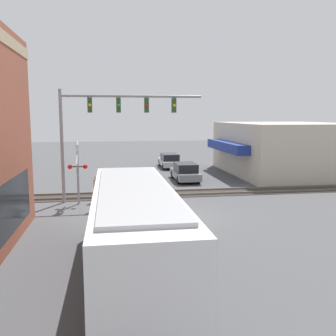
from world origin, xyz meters
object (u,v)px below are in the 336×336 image
Objects in this scene: pedestrian_at_crossing at (96,189)px; city_bus at (134,228)px; pedestrian_near_bus at (173,217)px; crossing_signal at (78,167)px; parked_car_grey at (185,173)px; parked_car_silver at (169,161)px.

city_bus is at bearing -172.02° from pedestrian_at_crossing.
pedestrian_near_bus is 1.06× the size of pedestrian_at_crossing.
crossing_signal is at bearing 13.53° from city_bus.
parked_car_silver is at bearing 0.00° from parked_car_grey.
pedestrian_near_bus is 8.28m from pedestrian_at_crossing.
parked_car_grey is at bearing -16.69° from city_bus.
city_bus reaches higher than parked_car_silver.
crossing_signal reaches higher than pedestrian_at_crossing.
parked_car_grey reaches higher than parked_car_silver.
parked_car_grey is 9.65m from pedestrian_at_crossing.
crossing_signal is 2.15× the size of pedestrian_near_bus.
city_bus is 11.32m from crossing_signal.
parked_car_silver is (8.09, 0.00, -0.01)m from parked_car_grey.
pedestrian_near_bus is (-7.10, -4.61, -1.39)m from crossing_signal.
parked_car_grey is at bearing -46.44° from pedestrian_at_crossing.
pedestrian_at_crossing reaches higher than parked_car_grey.
parked_car_silver is at bearing -25.38° from pedestrian_at_crossing.
parked_car_grey is at bearing -48.89° from crossing_signal.
parked_car_grey is at bearing -180.00° from parked_car_silver.
crossing_signal reaches higher than city_bus.
pedestrian_at_crossing is at bearing 7.98° from city_bus.
crossing_signal is (10.99, 2.64, 0.59)m from city_bus.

